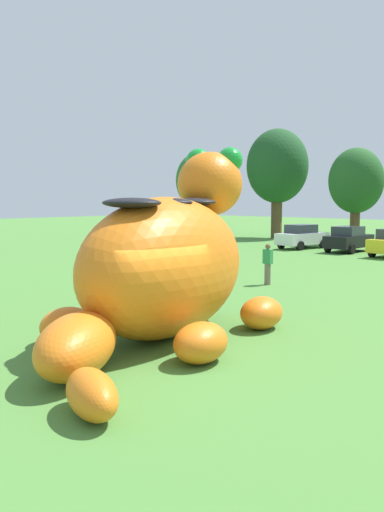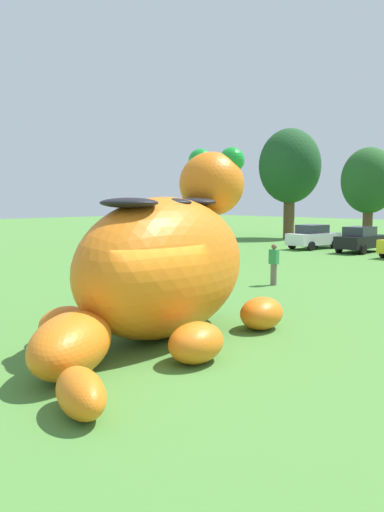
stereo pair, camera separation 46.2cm
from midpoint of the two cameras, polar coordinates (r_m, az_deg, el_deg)
The scene contains 9 objects.
ground_plane at distance 12.94m, azimuth -5.39°, elevation -10.03°, with size 160.00×160.00×0.00m, color #4C8438.
giant_inflatable_creature at distance 14.14m, azimuth -3.65°, elevation -0.91°, with size 7.04×9.21×5.11m.
car_white at distance 39.55m, azimuth 11.13°, elevation 2.02°, with size 2.34×4.29×1.72m.
car_black at distance 37.77m, azimuth 15.77°, elevation 1.71°, with size 1.95×4.10×1.72m.
tree_far_left at distance 51.79m, azimuth 0.52°, elevation 7.85°, with size 4.46×4.46×7.92m.
tree_left at distance 49.56m, azimuth 8.67°, elevation 9.22°, with size 5.47×5.47×9.72m.
tree_mid_left at distance 44.26m, azimuth 16.54°, elevation 7.51°, with size 4.21×4.21×7.47m.
spectator_mid_field at distance 22.72m, azimuth 7.37°, elevation -0.88°, with size 0.38×0.26×1.71m.
spectator_by_cars at distance 16.96m, azimuth 1.00°, elevation -3.20°, with size 0.38×0.26×1.71m.
Camera 1 is at (9.10, -8.45, 3.59)m, focal length 38.16 mm.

